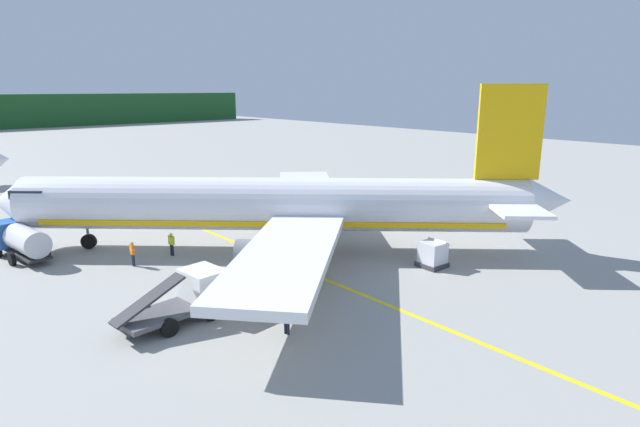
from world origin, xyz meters
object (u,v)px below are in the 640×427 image
airliner_foreground (280,206)px  service_truck_catering (21,239)px  crew_marshaller (133,252)px  crew_loader_left (171,242)px  cargo_container_near (433,254)px  service_truck_fuel (189,296)px  crew_loader_right (287,315)px

airliner_foreground → service_truck_catering: airliner_foreground is taller
crew_marshaller → crew_loader_left: (2.93, 0.34, -0.02)m
airliner_foreground → service_truck_catering: size_ratio=5.46×
crew_marshaller → crew_loader_left: crew_marshaller is taller
service_truck_catering → crew_marshaller: bearing=-52.6°
cargo_container_near → airliner_foreground: bearing=120.2°
service_truck_fuel → crew_loader_left: size_ratio=3.60×
airliner_foreground → crew_loader_left: size_ratio=19.77×
service_truck_fuel → crew_loader_left: bearing=69.2°
crew_loader_right → crew_loader_left: bearing=85.3°
airliner_foreground → service_truck_catering: bearing=144.1°
service_truck_catering → crew_marshaller: size_ratio=3.55×
airliner_foreground → cargo_container_near: airliner_foreground is taller
crew_loader_left → airliner_foreground: bearing=-32.7°
service_truck_fuel → airliner_foreground: bearing=29.8°
airliner_foreground → cargo_container_near: bearing=-59.8°
service_truck_fuel → crew_marshaller: service_truck_fuel is taller
cargo_container_near → crew_loader_right: bearing=-174.7°
cargo_container_near → crew_loader_left: size_ratio=1.10×
cargo_container_near → crew_loader_left: bearing=131.3°
service_truck_fuel → cargo_container_near: size_ratio=3.28×
service_truck_catering → crew_loader_right: bearing=-72.1°
crew_marshaller → cargo_container_near: bearing=-41.7°
airliner_foreground → service_truck_fuel: airliner_foreground is taller
crew_marshaller → crew_loader_right: (1.72, -14.53, 0.01)m
crew_loader_right → airliner_foreground: bearing=54.3°
crew_loader_left → crew_loader_right: crew_loader_right is taller
service_truck_catering → cargo_container_near: 28.37m
service_truck_catering → cargo_container_near: service_truck_catering is taller
service_truck_fuel → crew_loader_left: service_truck_fuel is taller
crew_marshaller → crew_loader_right: crew_loader_right is taller
service_truck_catering → crew_loader_right: size_ratio=3.53×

